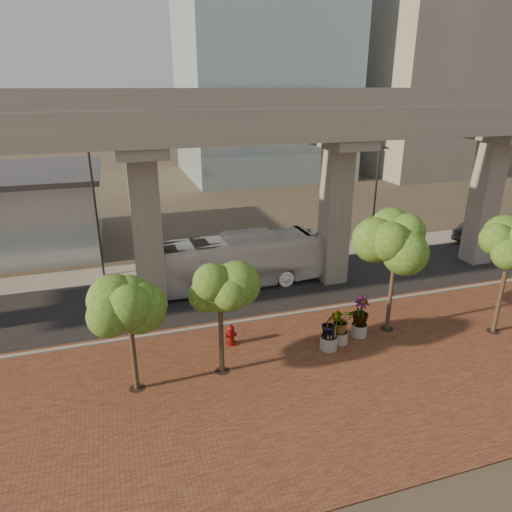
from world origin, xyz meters
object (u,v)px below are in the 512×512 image
object	(u,v)px
parked_car	(477,232)
planter_front	(341,322)
fire_hydrant	(231,335)
transit_bus	(233,262)

from	to	relation	value
parked_car	planter_front	bearing A→B (deg)	103.66
parked_car	fire_hydrant	world-z (taller)	parked_car
parked_car	fire_hydrant	xyz separation A→B (m)	(-24.39, -10.05, -0.20)
planter_front	fire_hydrant	bearing A→B (deg)	164.07
fire_hydrant	planter_front	distance (m)	5.66
fire_hydrant	planter_front	size ratio (longest dim) A/B	0.57
transit_bus	fire_hydrant	distance (m)	7.47
transit_bus	planter_front	world-z (taller)	transit_bus
transit_bus	parked_car	size ratio (longest dim) A/B	2.55
transit_bus	parked_car	distance (m)	22.61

